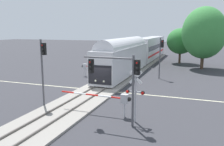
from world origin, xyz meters
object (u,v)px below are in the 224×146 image
(crossing_signal_mast, at_px, (135,90))
(traffic_signal_median, at_px, (43,62))
(traffic_signal_far_side, at_px, (161,51))
(crossing_gate_near, at_px, (116,98))
(traffic_signal_near_right, at_px, (118,73))
(oak_far_right, at_px, (204,33))
(commuter_train, at_px, (139,51))
(elm_centre_background, at_px, (180,41))
(crossing_gate_far, at_px, (89,67))

(crossing_signal_mast, bearing_deg, traffic_signal_median, 175.33)
(crossing_signal_mast, xyz_separation_m, traffic_signal_far_side, (-0.62, 16.14, 1.35))
(crossing_gate_near, xyz_separation_m, crossing_signal_mast, (1.71, -0.76, 0.98))
(crossing_signal_mast, xyz_separation_m, traffic_signal_near_right, (-1.02, -0.80, 1.34))
(traffic_signal_median, bearing_deg, oak_far_right, 63.45)
(crossing_gate_near, distance_m, crossing_signal_mast, 2.11)
(crossing_gate_near, height_order, traffic_signal_median, traffic_signal_median)
(traffic_signal_far_side, xyz_separation_m, traffic_signal_near_right, (-0.40, -16.94, -0.01))
(crossing_signal_mast, bearing_deg, crossing_gate_near, 156.20)
(traffic_signal_median, bearing_deg, crossing_signal_mast, -4.67)
(crossing_signal_mast, relative_size, traffic_signal_median, 0.67)
(commuter_train, distance_m, crossing_gate_near, 26.05)
(commuter_train, relative_size, traffic_signal_near_right, 8.12)
(traffic_signal_far_side, height_order, elm_centre_background, elm_centre_background)
(crossing_gate_far, height_order, traffic_signal_near_right, traffic_signal_near_right)
(crossing_gate_near, bearing_deg, crossing_signal_mast, -23.80)
(crossing_signal_mast, bearing_deg, traffic_signal_far_side, 92.19)
(traffic_signal_near_right, bearing_deg, commuter_train, 100.43)
(crossing_gate_far, height_order, traffic_signal_far_side, traffic_signal_far_side)
(crossing_signal_mast, bearing_deg, commuter_train, 102.85)
(commuter_train, relative_size, traffic_signal_far_side, 7.26)
(crossing_gate_far, relative_size, traffic_signal_median, 0.95)
(oak_far_right, bearing_deg, traffic_signal_far_side, -117.14)
(traffic_signal_median, relative_size, oak_far_right, 0.56)
(crossing_gate_far, relative_size, traffic_signal_near_right, 1.11)
(crossing_gate_near, relative_size, oak_far_right, 0.58)
(oak_far_right, bearing_deg, commuter_train, -178.01)
(traffic_signal_median, bearing_deg, crossing_gate_near, 0.75)
(oak_far_right, bearing_deg, crossing_gate_far, -140.52)
(crossing_signal_mast, xyz_separation_m, traffic_signal_median, (-8.21, 0.67, 1.53))
(crossing_signal_mast, height_order, traffic_signal_median, traffic_signal_median)
(crossing_signal_mast, distance_m, traffic_signal_far_side, 16.21)
(crossing_gate_near, relative_size, elm_centre_background, 0.88)
(elm_centre_background, bearing_deg, oak_far_right, -53.98)
(crossing_signal_mast, distance_m, oak_far_right, 27.47)
(traffic_signal_far_side, relative_size, elm_centre_background, 0.81)
(traffic_signal_median, height_order, elm_centre_background, elm_centre_background)
(traffic_signal_median, xyz_separation_m, traffic_signal_far_side, (7.59, 15.47, -0.18))
(traffic_signal_median, bearing_deg, crossing_gate_far, 99.46)
(crossing_gate_far, distance_m, oak_far_right, 20.37)
(commuter_train, distance_m, crossing_gate_far, 13.08)
(commuter_train, relative_size, traffic_signal_median, 6.91)
(traffic_signal_far_side, bearing_deg, crossing_gate_far, -168.75)
(crossing_gate_near, relative_size, crossing_gate_far, 1.09)
(elm_centre_background, bearing_deg, traffic_signal_near_right, -93.07)
(crossing_gate_far, bearing_deg, traffic_signal_near_right, -57.79)
(crossing_gate_far, bearing_deg, crossing_gate_near, -56.93)
(oak_far_right, bearing_deg, crossing_gate_near, -104.13)
(traffic_signal_near_right, bearing_deg, traffic_signal_far_side, 88.64)
(crossing_gate_near, bearing_deg, traffic_signal_median, -179.25)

